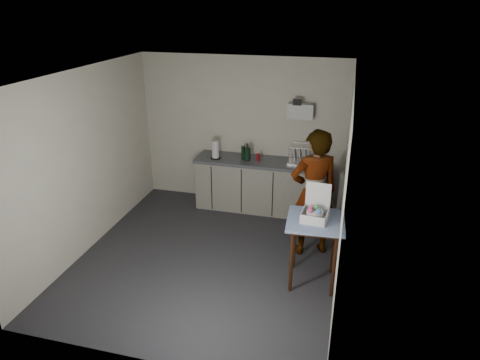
% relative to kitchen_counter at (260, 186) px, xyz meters
% --- Properties ---
extents(ground, '(4.00, 4.00, 0.00)m').
position_rel_kitchen_counter_xyz_m(ground, '(-0.40, -1.70, -0.43)').
color(ground, '#27272B').
rests_on(ground, ground).
extents(wall_back, '(3.60, 0.02, 2.60)m').
position_rel_kitchen_counter_xyz_m(wall_back, '(-0.40, 0.29, 0.87)').
color(wall_back, beige).
rests_on(wall_back, ground).
extents(wall_right, '(0.02, 4.00, 2.60)m').
position_rel_kitchen_counter_xyz_m(wall_right, '(1.39, -1.70, 0.87)').
color(wall_right, beige).
rests_on(wall_right, ground).
extents(wall_left, '(0.02, 4.00, 2.60)m').
position_rel_kitchen_counter_xyz_m(wall_left, '(-2.19, -1.70, 0.87)').
color(wall_left, beige).
rests_on(wall_left, ground).
extents(ceiling, '(3.60, 4.00, 0.01)m').
position_rel_kitchen_counter_xyz_m(ceiling, '(-0.40, -1.70, 2.17)').
color(ceiling, white).
rests_on(ceiling, wall_back).
extents(kitchen_counter, '(2.24, 0.62, 0.91)m').
position_rel_kitchen_counter_xyz_m(kitchen_counter, '(0.00, 0.00, 0.00)').
color(kitchen_counter, black).
rests_on(kitchen_counter, ground).
extents(wall_shelf, '(0.42, 0.18, 0.37)m').
position_rel_kitchen_counter_xyz_m(wall_shelf, '(0.60, 0.22, 1.32)').
color(wall_shelf, white).
rests_on(wall_shelf, ground).
extents(side_table, '(0.75, 0.75, 0.92)m').
position_rel_kitchen_counter_xyz_m(side_table, '(1.10, -1.91, 0.37)').
color(side_table, '#371B0C').
rests_on(side_table, ground).
extents(standing_man, '(0.81, 0.70, 1.87)m').
position_rel_kitchen_counter_xyz_m(standing_man, '(1.00, -1.19, 0.51)').
color(standing_man, '#B2A593').
rests_on(standing_man, ground).
extents(soap_bottle, '(0.12, 0.12, 0.30)m').
position_rel_kitchen_counter_xyz_m(soap_bottle, '(-0.22, -0.06, 0.63)').
color(soap_bottle, black).
rests_on(soap_bottle, kitchen_counter).
extents(soda_can, '(0.06, 0.06, 0.12)m').
position_rel_kitchen_counter_xyz_m(soda_can, '(-0.05, -0.00, 0.54)').
color(soda_can, red).
rests_on(soda_can, kitchen_counter).
extents(dark_bottle, '(0.07, 0.07, 0.23)m').
position_rel_kitchen_counter_xyz_m(dark_bottle, '(-0.31, -0.01, 0.60)').
color(dark_bottle, black).
rests_on(dark_bottle, kitchen_counter).
extents(paper_towel, '(0.18, 0.18, 0.32)m').
position_rel_kitchen_counter_xyz_m(paper_towel, '(-0.78, -0.09, 0.63)').
color(paper_towel, black).
rests_on(paper_towel, kitchen_counter).
extents(dish_rack, '(0.44, 0.33, 0.31)m').
position_rel_kitchen_counter_xyz_m(dish_rack, '(0.67, 0.05, 0.55)').
color(dish_rack, white).
rests_on(dish_rack, kitchen_counter).
extents(bakery_box, '(0.34, 0.35, 0.44)m').
position_rel_kitchen_counter_xyz_m(bakery_box, '(1.08, -1.91, 0.59)').
color(bakery_box, white).
rests_on(bakery_box, side_table).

